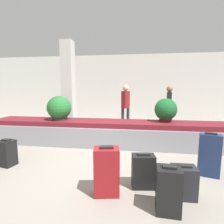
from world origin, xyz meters
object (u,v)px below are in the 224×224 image
Objects in this scene: suitcase_0 at (184,182)px; suitcase_3 at (209,155)px; traveler_1 at (125,103)px; suitcase_2 at (143,171)px; potted_plant_1 at (59,109)px; potted_plant_0 at (166,110)px; traveler_0 at (169,104)px; suitcase_1 at (168,190)px; suitcase_5 at (107,171)px; pillar at (69,87)px; suitcase_4 at (7,153)px.

suitcase_3 is at bearing 48.54° from suitcase_0.
suitcase_2 is at bearing 37.15° from traveler_1.
potted_plant_1 is 0.41× the size of traveler_1.
traveler_0 reaches higher than potted_plant_0.
suitcase_1 is 0.87m from suitcase_5.
suitcase_3 reaches higher than suitcase_2.
suitcase_2 is at bearing -53.46° from pillar.
traveler_0 is at bearing 83.08° from suitcase_1.
suitcase_1 is at bearing -54.41° from pillar.
traveler_0 is (3.68, 0.75, -0.64)m from pillar.
suitcase_4 reaches higher than suitcase_0.
suitcase_5 is 2.94m from potted_plant_1.
suitcase_5 reaches higher than suitcase_1.
suitcase_2 is 2.36m from potted_plant_0.
suitcase_5 is 1.17× the size of potted_plant_0.
suitcase_4 is 0.33× the size of traveler_1.
potted_plant_1 is (-2.58, 2.54, 0.68)m from suitcase_1.
traveler_1 reaches higher than potted_plant_1.
potted_plant_0 is at bearing -22.26° from pillar.
potted_plant_0 is at bearing 41.21° from suitcase_4.
traveler_1 is at bearing 123.65° from potted_plant_0.
potted_plant_1 is at bearing 141.26° from suitcase_0.
suitcase_1 is at bearing -68.76° from suitcase_2.
suitcase_3 is 3.86m from traveler_1.
suitcase_5 is at bearing -176.97° from suitcase_0.
suitcase_1 is (2.87, -4.01, -1.30)m from pillar.
potted_plant_1 is at bearing -78.68° from pillar.
suitcase_0 is 0.79× the size of suitcase_1.
pillar is 1.97× the size of traveler_0.
suitcase_4 is 0.34× the size of traveler_0.
pillar is at bearing 119.01° from suitcase_2.
potted_plant_1 is at bearing 117.39° from suitcase_5.
suitcase_3 is 3.75m from traveler_0.
suitcase_5 is (-1.10, -0.08, 0.12)m from suitcase_0.
potted_plant_1 reaches higher than suitcase_2.
suitcase_1 is 3.68m from potted_plant_1.
suitcase_5 is 0.45× the size of traveler_0.
suitcase_4 is 5.43m from traveler_0.
suitcase_3 reaches higher than suitcase_0.
suitcase_3 is 1.81m from potted_plant_0.
suitcase_4 is (-2.97, 0.93, -0.03)m from suitcase_1.
traveler_0 reaches higher than potted_plant_1.
traveler_0 is at bearing 77.80° from potted_plant_0.
suitcase_1 is at bearing -28.02° from suitcase_5.
traveler_0 reaches higher than suitcase_0.
suitcase_1 is at bearing -129.09° from suitcase_0.
potted_plant_1 is (-2.94, -0.14, 0.01)m from potted_plant_0.
traveler_1 is at bearing 79.86° from suitcase_5.
suitcase_2 is 1.01× the size of suitcase_4.
traveler_1 is (-1.10, 4.13, 0.77)m from suitcase_0.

